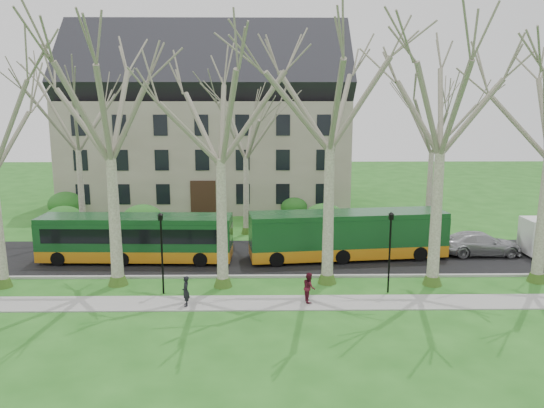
{
  "coord_description": "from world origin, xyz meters",
  "views": [
    {
      "loc": [
        -0.6,
        -27.84,
        10.14
      ],
      "look_at": [
        -0.16,
        3.0,
        4.06
      ],
      "focal_mm": 35.0,
      "sensor_mm": 36.0,
      "label": 1
    }
  ],
  "objects": [
    {
      "name": "curb",
      "position": [
        0.0,
        1.5,
        0.07
      ],
      "size": [
        80.0,
        0.25,
        0.14
      ],
      "primitive_type": "cube",
      "color": "#A5A39E",
      "rests_on": "ground"
    },
    {
      "name": "building",
      "position": [
        -6.0,
        24.0,
        8.07
      ],
      "size": [
        26.5,
        12.2,
        16.0
      ],
      "color": "gray",
      "rests_on": "ground"
    },
    {
      "name": "bus_follow",
      "position": [
        4.74,
        5.07,
        1.63
      ],
      "size": [
        12.8,
        4.03,
        3.15
      ],
      "primitive_type": null,
      "rotation": [
        0.0,
        0.0,
        0.11
      ],
      "color": "#13421D",
      "rests_on": "road"
    },
    {
      "name": "bus_lead",
      "position": [
        -8.73,
        4.71,
        1.56
      ],
      "size": [
        12.11,
        2.86,
        3.01
      ],
      "primitive_type": null,
      "rotation": [
        0.0,
        0.0,
        -0.03
      ],
      "color": "#13421D",
      "rests_on": "road"
    },
    {
      "name": "hedges",
      "position": [
        -4.67,
        14.0,
        1.0
      ],
      "size": [
        30.6,
        8.6,
        2.0
      ],
      "color": "#1A5C21",
      "rests_on": "ground"
    },
    {
      "name": "pedestrian_a",
      "position": [
        -4.52,
        -2.86,
        0.82
      ],
      "size": [
        0.47,
        0.62,
        1.52
      ],
      "primitive_type": "imported",
      "rotation": [
        0.0,
        0.0,
        -1.37
      ],
      "color": "black",
      "rests_on": "sidewalk"
    },
    {
      "name": "tree_row_verge",
      "position": [
        0.0,
        0.3,
        7.0
      ],
      "size": [
        49.0,
        7.0,
        14.0
      ],
      "color": "gray",
      "rests_on": "ground"
    },
    {
      "name": "sedan",
      "position": [
        13.66,
        5.75,
        0.82
      ],
      "size": [
        5.25,
        2.18,
        1.52
      ],
      "primitive_type": "imported",
      "rotation": [
        0.0,
        0.0,
        1.58
      ],
      "color": "#9F9FA3",
      "rests_on": "road"
    },
    {
      "name": "sidewalk",
      "position": [
        0.0,
        -2.5,
        0.03
      ],
      "size": [
        70.0,
        2.0,
        0.06
      ],
      "primitive_type": "cube",
      "color": "gray",
      "rests_on": "ground"
    },
    {
      "name": "ground",
      "position": [
        0.0,
        0.0,
        0.0
      ],
      "size": [
        120.0,
        120.0,
        0.0
      ],
      "primitive_type": "plane",
      "color": "#225D1A",
      "rests_on": "ground"
    },
    {
      "name": "road",
      "position": [
        0.0,
        5.5,
        0.03
      ],
      "size": [
        80.0,
        8.0,
        0.06
      ],
      "primitive_type": "cube",
      "color": "black",
      "rests_on": "ground"
    },
    {
      "name": "pedestrian_b",
      "position": [
        1.64,
        -2.42,
        0.82
      ],
      "size": [
        0.66,
        0.8,
        1.53
      ],
      "primitive_type": "imported",
      "rotation": [
        0.0,
        0.0,
        1.68
      ],
      "color": "#511221",
      "rests_on": "sidewalk"
    },
    {
      "name": "lamp_row",
      "position": [
        -0.0,
        -1.0,
        2.57
      ],
      "size": [
        36.22,
        0.22,
        4.3
      ],
      "color": "black",
      "rests_on": "ground"
    },
    {
      "name": "tree_row_far",
      "position": [
        -1.33,
        11.0,
        6.0
      ],
      "size": [
        33.0,
        7.0,
        12.0
      ],
      "color": "gray",
      "rests_on": "ground"
    }
  ]
}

